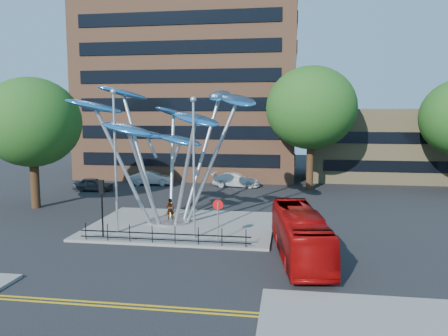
% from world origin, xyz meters
% --- Properties ---
extents(ground, '(120.00, 120.00, 0.00)m').
position_xyz_m(ground, '(0.00, 0.00, 0.00)').
color(ground, black).
rests_on(ground, ground).
extents(traffic_island, '(12.00, 9.00, 0.15)m').
position_xyz_m(traffic_island, '(-1.00, 6.00, 0.07)').
color(traffic_island, slate).
rests_on(traffic_island, ground).
extents(double_yellow_near, '(40.00, 0.12, 0.01)m').
position_xyz_m(double_yellow_near, '(0.00, -6.00, 0.01)').
color(double_yellow_near, gold).
rests_on(double_yellow_near, ground).
extents(double_yellow_far, '(40.00, 0.12, 0.01)m').
position_xyz_m(double_yellow_far, '(0.00, -6.30, 0.01)').
color(double_yellow_far, gold).
rests_on(double_yellow_far, ground).
extents(brick_tower, '(25.00, 15.00, 30.00)m').
position_xyz_m(brick_tower, '(-6.00, 32.00, 15.00)').
color(brick_tower, brown).
rests_on(brick_tower, ground).
extents(low_building_near, '(15.00, 8.00, 8.00)m').
position_xyz_m(low_building_near, '(16.00, 30.00, 4.00)').
color(low_building_near, '#9E8A5D').
rests_on(low_building_near, ground).
extents(tree_right, '(8.80, 8.80, 12.11)m').
position_xyz_m(tree_right, '(8.00, 22.00, 8.04)').
color(tree_right, black).
rests_on(tree_right, ground).
extents(tree_left, '(7.60, 7.60, 10.32)m').
position_xyz_m(tree_left, '(-14.00, 10.00, 6.79)').
color(tree_left, black).
rests_on(tree_left, ground).
extents(leaf_sculpture, '(12.72, 9.54, 9.51)m').
position_xyz_m(leaf_sculpture, '(-2.07, 6.68, 6.87)').
color(leaf_sculpture, '#9EA0A5').
rests_on(leaf_sculpture, traffic_island).
extents(street_lamp_left, '(0.36, 0.36, 8.80)m').
position_xyz_m(street_lamp_left, '(-4.50, 3.50, 5.36)').
color(street_lamp_left, '#9EA0A5').
rests_on(street_lamp_left, traffic_island).
extents(street_lamp_right, '(0.36, 0.36, 8.30)m').
position_xyz_m(street_lamp_right, '(0.50, 3.00, 5.09)').
color(street_lamp_right, '#9EA0A5').
rests_on(street_lamp_right, traffic_island).
extents(traffic_light_island, '(0.28, 0.18, 3.42)m').
position_xyz_m(traffic_light_island, '(-5.00, 2.50, 2.61)').
color(traffic_light_island, black).
rests_on(traffic_light_island, traffic_island).
extents(no_entry_sign_island, '(0.60, 0.10, 2.45)m').
position_xyz_m(no_entry_sign_island, '(2.00, 2.52, 1.82)').
color(no_entry_sign_island, '#9EA0A5').
rests_on(no_entry_sign_island, traffic_island).
extents(pedestrian_railing_front, '(10.00, 0.06, 1.00)m').
position_xyz_m(pedestrian_railing_front, '(-1.00, 1.70, 0.55)').
color(pedestrian_railing_front, black).
rests_on(pedestrian_railing_front, traffic_island).
extents(red_bus, '(3.24, 9.11, 2.48)m').
position_xyz_m(red_bus, '(6.60, 0.87, 1.24)').
color(red_bus, '#960706').
rests_on(red_bus, ground).
extents(pedestrian, '(0.65, 0.51, 1.56)m').
position_xyz_m(pedestrian, '(-2.06, 6.87, 0.93)').
color(pedestrian, gray).
rests_on(pedestrian, traffic_island).
extents(parked_car_left, '(3.90, 1.86, 1.29)m').
position_xyz_m(parked_car_left, '(-12.89, 18.00, 0.64)').
color(parked_car_left, '#3A3C41').
rests_on(parked_car_left, ground).
extents(parked_car_mid, '(4.55, 1.98, 1.45)m').
position_xyz_m(parked_car_mid, '(-8.39, 22.35, 0.73)').
color(parked_car_mid, '#AEB2B6').
rests_on(parked_car_mid, ground).
extents(parked_car_right, '(5.06, 2.34, 1.43)m').
position_xyz_m(parked_car_right, '(0.58, 22.66, 0.72)').
color(parked_car_right, white).
rests_on(parked_car_right, ground).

